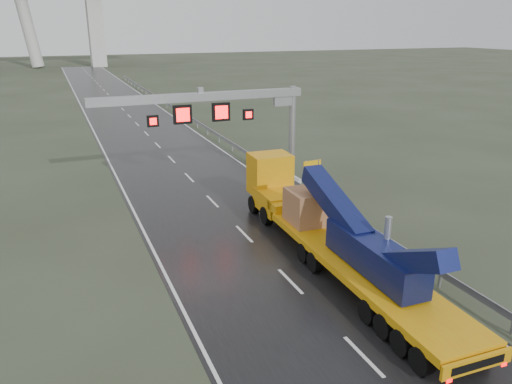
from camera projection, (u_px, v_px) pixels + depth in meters
name	position (u px, v px, depth m)	size (l,w,h in m)	color
ground	(335.00, 327.00, 19.74)	(400.00, 400.00, 0.00)	#303726
road	(146.00, 134.00, 54.82)	(11.00, 200.00, 0.02)	black
guardrail	(229.00, 142.00, 48.02)	(0.20, 140.00, 1.40)	gray
sign_gantry	(231.00, 113.00, 34.49)	(14.90, 1.20, 7.42)	beige
heavy_haul_truck	(319.00, 221.00, 25.84)	(3.26, 19.05, 4.46)	orange
exit_sign_pair	(312.00, 170.00, 35.03)	(1.41, 0.17, 2.42)	#999CA2
striped_barrier	(275.00, 173.00, 38.38)	(0.66, 0.35, 1.11)	red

